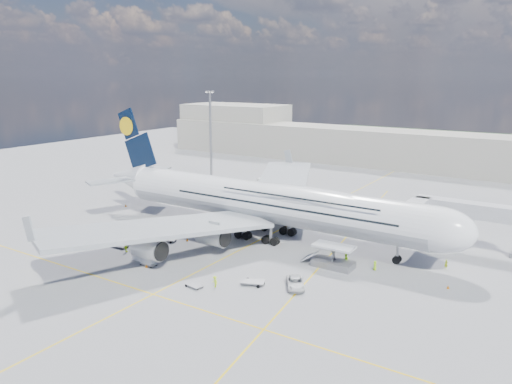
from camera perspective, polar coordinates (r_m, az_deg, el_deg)
The scene contains 31 objects.
ground at distance 86.63m, azimuth -2.38°, elevation -6.90°, with size 300.00×300.00×0.00m, color gray.
taxi_line_main at distance 86.63m, azimuth -2.38°, elevation -6.90°, with size 0.25×220.00×0.01m, color yellow.
taxi_line_cross at distance 72.47m, azimuth -11.69°, elevation -11.37°, with size 120.00×0.25×0.01m, color yellow.
taxi_line_diag at distance 88.39m, azimuth 8.92°, elevation -6.64°, with size 0.25×100.00×0.01m, color yellow.
airliner at distance 92.43m, azimuth 1.28°, elevation -1.13°, with size 77.26×79.15×23.71m.
jet_bridge at distance 91.91m, azimuth 20.94°, elevation -2.12°, with size 18.80×12.10×8.50m.
cargo_loader at distance 80.79m, azimuth 8.72°, elevation -7.64°, with size 8.53×3.20×3.67m.
light_mast at distance 142.27m, azimuth -5.21°, elevation 6.53°, with size 3.00×0.70×25.50m.
terminal at distance 169.74m, azimuth 16.44°, elevation 4.69°, with size 180.00×16.00×12.00m, color #B2AD9E.
hangar at distance 204.43m, azimuth -2.34°, elevation 7.45°, with size 40.00×22.00×18.00m, color #B2AD9E.
dolly_row_a at distance 91.90m, azimuth -12.57°, elevation -5.80°, with size 3.17×2.18×0.42m.
dolly_row_b at distance 82.43m, azimuth -12.23°, elevation -7.58°, with size 2.82×1.52×1.78m.
dolly_row_c at distance 93.33m, azimuth -10.04°, elevation -5.38°, with size 3.33×2.39×0.44m.
dolly_back at distance 92.08m, azimuth -15.26°, elevation -5.91°, with size 3.06×1.67×0.44m.
dolly_nose_far at distance 73.63m, azimuth -7.10°, elevation -10.53°, with size 2.79×1.82×0.38m.
dolly_nose_near at distance 73.93m, azimuth -0.36°, elevation -10.25°, with size 3.77×2.93×0.49m.
baggage_tug at distance 84.85m, azimuth -13.00°, elevation -7.13°, with size 2.93×1.52×1.77m.
catering_truck_inner at distance 113.48m, azimuth -1.72°, elevation -0.99°, with size 7.11×3.97×4.00m.
catering_truck_outer at distance 126.77m, azimuth 1.51°, elevation 0.54°, with size 6.92×3.14×4.02m.
service_van at distance 73.00m, azimuth 4.51°, elevation -10.31°, with size 2.43×5.28×1.47m, color silver.
crew_nose at distance 84.77m, azimuth 20.92°, elevation -7.73°, with size 0.56×0.37×1.53m, color #DFF619.
crew_loader at distance 81.72m, azimuth 10.22°, elevation -7.64°, with size 0.97×0.75×1.99m, color #A3F419.
crew_wing at distance 89.30m, azimuth -14.64°, elevation -6.09°, with size 1.08×0.45×1.84m, color #D4FF1A.
crew_van at distance 81.02m, azimuth 13.43°, elevation -8.17°, with size 0.75×0.49×1.53m, color #B3FB1A.
crew_tug at distance 73.10m, azimuth -4.72°, elevation -10.17°, with size 1.10×0.63×1.70m, color #C9F91A.
cone_nose at distance 77.67m, azimuth 21.10°, elevation -10.10°, with size 0.41×0.41×0.52m.
cone_wing_left_inner at distance 115.24m, azimuth 4.32°, elevation -1.63°, with size 0.42×0.42×0.54m.
cone_wing_left_outer at distance 115.54m, azimuth 1.09°, elevation -1.55°, with size 0.43×0.43×0.55m.
cone_wing_right_inner at distance 92.90m, azimuth -7.87°, elevation -5.41°, with size 0.48×0.48×0.61m.
cone_wing_right_outer at distance 81.91m, azimuth -12.41°, elevation -8.25°, with size 0.43×0.43×0.54m.
cone_tail at distance 119.35m, azimuth -14.66°, elevation -1.49°, with size 0.50×0.50×0.64m.
Camera 1 is at (46.97, -66.34, 29.97)m, focal length 35.00 mm.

